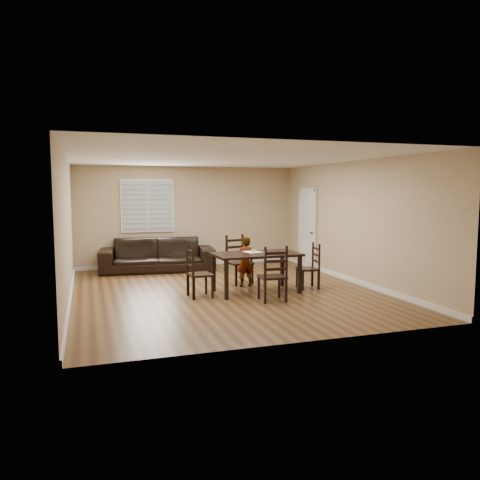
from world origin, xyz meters
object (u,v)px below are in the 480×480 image
at_px(donut, 254,251).
at_px(sofa, 157,255).
at_px(chair_left, 194,274).
at_px(chair_near, 236,261).
at_px(chair_right, 313,268).
at_px(chair_far, 274,277).
at_px(child, 245,262).
at_px(dining_table, 256,257).

height_order(donut, sofa, donut).
bearing_deg(chair_left, sofa, 0.26).
relative_size(chair_near, chair_right, 1.13).
height_order(chair_far, child, child).
xyz_separation_m(child, sofa, (-1.50, 2.55, -0.12)).
bearing_deg(chair_right, chair_far, -47.17).
bearing_deg(chair_near, child, -98.55).
xyz_separation_m(chair_left, donut, (1.31, 0.25, 0.36)).
distance_m(chair_left, child, 1.44).
height_order(chair_near, child, chair_near).
distance_m(chair_left, chair_right, 2.59).
bearing_deg(chair_right, dining_table, -82.28).
relative_size(chair_left, sofa, 0.36).
bearing_deg(chair_left, donut, -83.03).
relative_size(chair_right, donut, 8.40).
distance_m(dining_table, sofa, 3.53).
xyz_separation_m(dining_table, child, (-0.03, 0.62, -0.18)).
relative_size(chair_near, sofa, 0.38).
bearing_deg(chair_right, sofa, -131.95).
bearing_deg(chair_near, dining_table, -100.40).
bearing_deg(donut, sofa, 117.33).
bearing_deg(child, chair_left, 25.85).
bearing_deg(sofa, chair_left, -79.76).
xyz_separation_m(chair_far, child, (-0.05, 1.52, 0.06)).
xyz_separation_m(chair_right, child, (-1.31, 0.58, 0.10)).
distance_m(chair_left, sofa, 3.23).
xyz_separation_m(chair_left, sofa, (-0.23, 3.23, -0.05)).
height_order(child, sofa, child).
height_order(chair_far, chair_right, chair_far).
height_order(dining_table, chair_left, chair_left).
xyz_separation_m(chair_near, chair_right, (1.36, -1.05, -0.05)).
distance_m(child, sofa, 2.96).
distance_m(chair_near, chair_far, 1.99).
distance_m(chair_near, chair_left, 1.68).
xyz_separation_m(chair_right, sofa, (-2.81, 3.13, -0.02)).
relative_size(chair_right, child, 0.89).
relative_size(chair_near, child, 1.00).
bearing_deg(chair_left, chair_near, -50.80).
relative_size(chair_left, child, 0.95).
xyz_separation_m(dining_table, chair_left, (-1.30, -0.06, -0.25)).
xyz_separation_m(chair_right, donut, (-1.27, 0.16, 0.39)).
bearing_deg(chair_far, sofa, -66.13).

